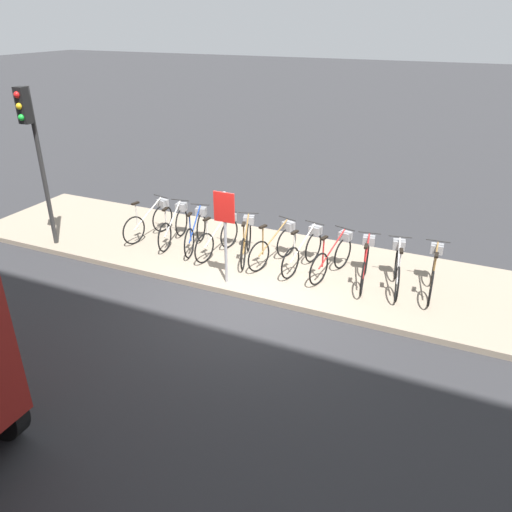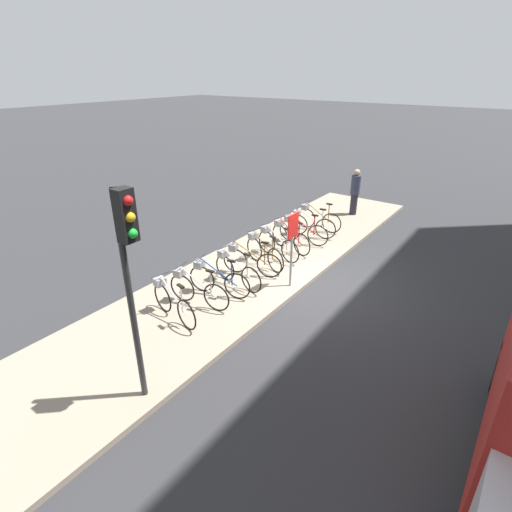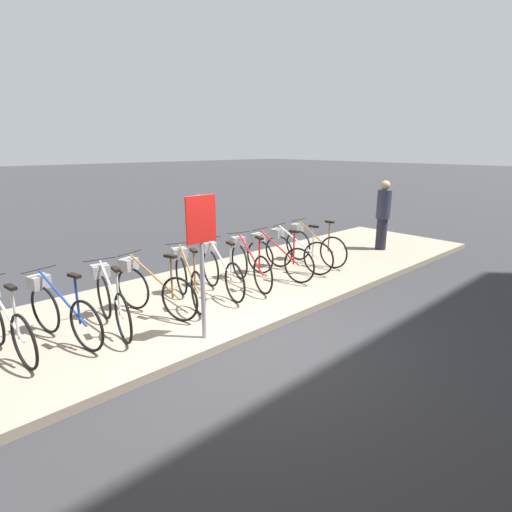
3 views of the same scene
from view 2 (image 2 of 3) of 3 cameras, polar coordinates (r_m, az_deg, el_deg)
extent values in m
plane|color=#2D2D30|center=(10.60, 7.79, -4.02)|extent=(120.00, 120.00, 0.00)
cube|color=gray|center=(11.31, 0.59, -1.44)|extent=(15.42, 3.25, 0.12)
torus|color=black|center=(8.56, -9.90, -8.29)|extent=(0.17, 0.68, 0.69)
torus|color=black|center=(9.26, -13.18, -5.82)|extent=(0.17, 0.68, 0.69)
cylinder|color=beige|center=(8.76, -11.77, -5.48)|extent=(0.22, 0.95, 0.58)
cylinder|color=beige|center=(8.49, -10.55, -6.18)|extent=(0.04, 0.04, 0.62)
cube|color=black|center=(8.32, -10.73, -4.24)|extent=(0.11, 0.21, 0.04)
cylinder|color=#262626|center=(8.98, -13.54, -2.62)|extent=(0.46, 0.11, 0.02)
cube|color=gray|center=(9.11, -13.58, -3.59)|extent=(0.27, 0.24, 0.18)
torus|color=black|center=(9.07, -5.69, -5.92)|extent=(0.13, 0.69, 0.69)
torus|color=black|center=(9.56, -10.47, -4.49)|extent=(0.13, 0.69, 0.69)
cylinder|color=beige|center=(9.17, -8.25, -3.70)|extent=(0.17, 0.96, 0.58)
cylinder|color=beige|center=(8.98, -6.48, -4.02)|extent=(0.04, 0.04, 0.62)
cube|color=black|center=(8.82, -6.58, -2.15)|extent=(0.10, 0.21, 0.04)
cylinder|color=#262626|center=(9.29, -10.75, -1.36)|extent=(0.46, 0.09, 0.02)
cube|color=gray|center=(9.41, -10.90, -2.34)|extent=(0.27, 0.23, 0.18)
torus|color=black|center=(9.49, -2.72, -4.31)|extent=(0.20, 0.68, 0.69)
torus|color=black|center=(9.88, -7.71, -3.25)|extent=(0.20, 0.68, 0.69)
cylinder|color=navy|center=(9.54, -5.33, -2.31)|extent=(0.25, 0.94, 0.58)
cylinder|color=navy|center=(9.39, -3.48, -2.51)|extent=(0.04, 0.04, 0.62)
cube|color=black|center=(9.24, -3.53, -0.70)|extent=(0.11, 0.21, 0.04)
cylinder|color=#262626|center=(9.62, -7.91, -0.18)|extent=(0.45, 0.13, 0.02)
cube|color=gray|center=(9.73, -8.10, -1.16)|extent=(0.28, 0.25, 0.18)
torus|color=black|center=(9.74, -0.70, -3.43)|extent=(0.13, 0.69, 0.69)
torus|color=black|center=(10.35, -4.44, -1.68)|extent=(0.13, 0.69, 0.69)
cylinder|color=beige|center=(9.92, -2.66, -1.11)|extent=(0.17, 0.96, 0.58)
cylinder|color=beige|center=(9.68, -1.26, -1.56)|extent=(0.04, 0.04, 0.62)
cube|color=black|center=(9.54, -1.28, 0.21)|extent=(0.10, 0.21, 0.04)
cylinder|color=#262626|center=(10.10, -4.55, 1.27)|extent=(0.46, 0.09, 0.02)
cube|color=gray|center=(10.22, -4.70, 0.36)|extent=(0.27, 0.23, 0.18)
torus|color=black|center=(10.44, 1.91, -1.38)|extent=(0.24, 0.67, 0.69)
torus|color=black|center=(10.71, -2.95, -0.68)|extent=(0.24, 0.67, 0.69)
cylinder|color=olive|center=(10.45, -0.56, 0.34)|extent=(0.32, 0.93, 0.58)
cylinder|color=olive|center=(10.34, 1.24, 0.26)|extent=(0.04, 0.04, 0.62)
cube|color=black|center=(10.20, 1.26, 1.94)|extent=(0.13, 0.21, 0.04)
cylinder|color=#262626|center=(10.47, -3.02, 2.20)|extent=(0.45, 0.16, 0.02)
cube|color=gray|center=(10.56, -3.25, 1.27)|extent=(0.29, 0.26, 0.18)
torus|color=black|center=(10.72, 2.80, -0.65)|extent=(0.24, 0.67, 0.69)
torus|color=black|center=(11.39, -0.23, 1.01)|extent=(0.24, 0.67, 0.69)
cylinder|color=olive|center=(10.94, 1.25, 1.52)|extent=(0.31, 0.93, 0.58)
cylinder|color=olive|center=(10.68, 2.39, 1.09)|extent=(0.04, 0.04, 0.62)
cube|color=black|center=(10.55, 2.42, 2.73)|extent=(0.13, 0.21, 0.04)
cylinder|color=#262626|center=(11.16, -0.24, 3.74)|extent=(0.45, 0.16, 0.02)
cube|color=gray|center=(11.27, -0.39, 2.90)|extent=(0.29, 0.26, 0.18)
torus|color=black|center=(11.27, 4.88, 0.63)|extent=(0.17, 0.68, 0.69)
torus|color=black|center=(11.87, 1.54, 2.03)|extent=(0.17, 0.68, 0.69)
cylinder|color=beige|center=(11.45, 3.20, 2.61)|extent=(0.22, 0.95, 0.58)
cylinder|color=beige|center=(11.22, 4.46, 2.27)|extent=(0.04, 0.04, 0.62)
cube|color=black|center=(11.10, 4.51, 3.84)|extent=(0.11, 0.21, 0.04)
cylinder|color=#262626|center=(11.65, 1.58, 4.67)|extent=(0.46, 0.12, 0.02)
cube|color=gray|center=(11.75, 1.39, 3.85)|extent=(0.28, 0.24, 0.18)
torus|color=black|center=(11.75, 6.55, 1.62)|extent=(0.21, 0.67, 0.69)
torus|color=black|center=(12.37, 3.43, 2.98)|extent=(0.21, 0.67, 0.69)
cylinder|color=red|center=(11.95, 5.00, 3.54)|extent=(0.28, 0.94, 0.58)
cylinder|color=red|center=(11.71, 6.17, 3.20)|extent=(0.04, 0.04, 0.62)
cube|color=black|center=(11.60, 6.24, 4.71)|extent=(0.12, 0.21, 0.04)
cylinder|color=#262626|center=(12.16, 3.50, 5.53)|extent=(0.45, 0.14, 0.02)
cube|color=gray|center=(12.26, 3.32, 4.74)|extent=(0.28, 0.25, 0.18)
torus|color=black|center=(12.46, 8.81, 2.89)|extent=(0.13, 0.69, 0.69)
torus|color=black|center=(12.77, 4.82, 3.67)|extent=(0.13, 0.69, 0.69)
cylinder|color=red|center=(12.51, 6.85, 4.46)|extent=(0.16, 0.96, 0.58)
cylinder|color=red|center=(12.39, 8.33, 4.33)|extent=(0.04, 0.04, 0.62)
cube|color=black|center=(12.28, 8.43, 5.77)|extent=(0.10, 0.21, 0.04)
cylinder|color=#262626|center=(12.57, 4.91, 6.15)|extent=(0.46, 0.09, 0.02)
cube|color=gray|center=(12.65, 4.67, 5.36)|extent=(0.27, 0.23, 0.18)
torus|color=black|center=(13.04, 9.90, 3.83)|extent=(0.16, 0.68, 0.69)
torus|color=black|center=(13.29, 5.98, 4.50)|extent=(0.16, 0.68, 0.69)
cylinder|color=silver|center=(13.06, 7.99, 5.30)|extent=(0.21, 0.95, 0.58)
cylinder|color=silver|center=(12.96, 9.44, 5.20)|extent=(0.04, 0.04, 0.62)
cube|color=black|center=(12.85, 9.55, 6.58)|extent=(0.11, 0.21, 0.04)
cylinder|color=#262626|center=(13.10, 6.09, 6.89)|extent=(0.46, 0.11, 0.02)
cube|color=gray|center=(13.17, 5.85, 6.12)|extent=(0.27, 0.24, 0.18)
torus|color=black|center=(13.58, 10.74, 4.64)|extent=(0.08, 0.69, 0.69)
torus|color=black|center=(13.93, 7.15, 5.41)|extent=(0.08, 0.69, 0.69)
cylinder|color=olive|center=(13.65, 9.00, 6.13)|extent=(0.09, 0.96, 0.58)
cylinder|color=olive|center=(13.52, 10.34, 5.98)|extent=(0.03, 0.03, 0.62)
cube|color=black|center=(13.42, 10.45, 7.31)|extent=(0.08, 0.20, 0.04)
cylinder|color=#262626|center=(13.74, 7.28, 7.71)|extent=(0.46, 0.05, 0.02)
cube|color=gray|center=(13.82, 7.05, 6.98)|extent=(0.25, 0.21, 0.18)
cylinder|color=black|center=(8.31, 31.79, -13.54)|extent=(0.90, 0.22, 0.90)
cylinder|color=#23232D|center=(15.57, 13.77, 7.21)|extent=(0.26, 0.26, 0.79)
cylinder|color=#2D3347|center=(15.37, 14.06, 9.84)|extent=(0.34, 0.34, 0.70)
sphere|color=tan|center=(15.26, 14.24, 11.51)|extent=(0.23, 0.23, 0.23)
cylinder|color=#2D2D2D|center=(6.36, -17.43, -6.40)|extent=(0.10, 0.10, 3.61)
cube|color=black|center=(5.63, -18.17, 5.52)|extent=(0.24, 0.20, 0.75)
sphere|color=red|center=(5.48, -17.84, 7.55)|extent=(0.14, 0.14, 0.14)
sphere|color=gold|center=(5.55, -17.53, 5.29)|extent=(0.14, 0.14, 0.14)
sphere|color=green|center=(5.63, -17.23, 3.09)|extent=(0.14, 0.14, 0.14)
cylinder|color=#99999E|center=(9.81, 5.08, 0.72)|extent=(0.06, 0.06, 1.93)
cube|color=red|center=(9.54, 5.34, 4.33)|extent=(0.44, 0.03, 0.60)
camera|label=1|loc=(12.46, 54.55, 14.91)|focal=35.00mm
camera|label=3|loc=(5.50, 27.59, -4.98)|focal=28.00mm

